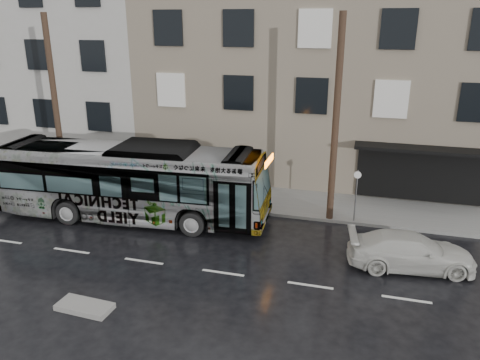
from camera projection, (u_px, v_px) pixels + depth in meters
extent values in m
plane|color=black|center=(170.00, 234.00, 20.25)|extent=(120.00, 120.00, 0.00)
cube|color=gray|center=(208.00, 194.00, 24.69)|extent=(90.00, 3.60, 0.15)
cube|color=#7A6F5E|center=(325.00, 76.00, 28.75)|extent=(20.00, 12.00, 11.00)
cube|color=#A5A39C|center=(21.00, 31.00, 35.19)|extent=(26.00, 15.00, 16.00)
cylinder|color=#3D2B1E|center=(336.00, 122.00, 20.09)|extent=(0.30, 0.30, 9.00)
cylinder|color=#3D2B1E|center=(56.00, 106.00, 23.66)|extent=(0.30, 0.30, 9.00)
cylinder|color=slate|center=(356.00, 196.00, 20.88)|extent=(0.06, 0.06, 2.40)
imported|color=#B2B2B2|center=(129.00, 181.00, 21.42)|extent=(12.99, 3.79, 3.57)
imported|color=silver|center=(411.00, 251.00, 17.34)|extent=(4.81, 2.48, 1.34)
cube|color=#9A9692|center=(85.00, 307.00, 14.98)|extent=(1.84, 0.90, 0.18)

